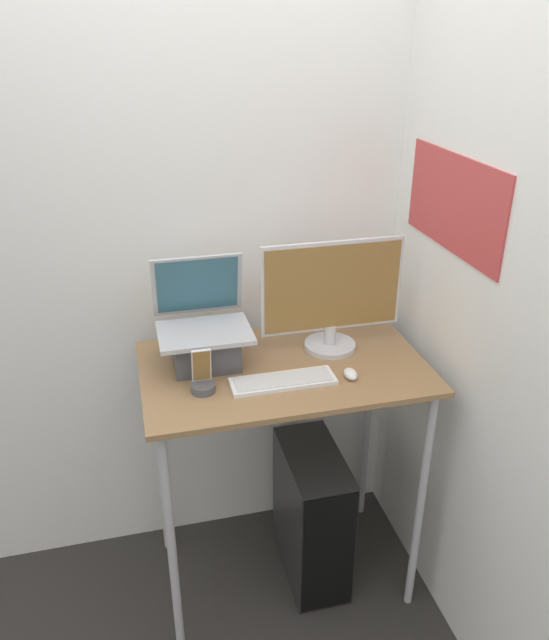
% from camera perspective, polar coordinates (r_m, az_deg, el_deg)
% --- Properties ---
extents(ground_plane, '(12.00, 12.00, 0.00)m').
position_cam_1_polar(ground_plane, '(2.65, 2.58, -26.78)').
color(ground_plane, '#2D2B28').
extents(wall_back, '(6.00, 0.05, 2.60)m').
position_cam_1_polar(wall_back, '(2.42, -1.50, 6.47)').
color(wall_back, white).
rests_on(wall_back, ground_plane).
extents(wall_side_right, '(0.06, 6.00, 2.60)m').
position_cam_1_polar(wall_side_right, '(2.03, 19.29, 1.07)').
color(wall_side_right, white).
rests_on(wall_side_right, ground_plane).
extents(desk, '(1.00, 0.61, 1.01)m').
position_cam_1_polar(desk, '(2.26, 0.82, -6.96)').
color(desk, '#936D47').
rests_on(desk, ground_plane).
extents(laptop, '(0.32, 0.28, 0.37)m').
position_cam_1_polar(laptop, '(2.17, -6.44, -1.64)').
color(laptop, '#4C4C51').
rests_on(laptop, desk).
extents(monitor, '(0.52, 0.19, 0.41)m').
position_cam_1_polar(monitor, '(2.23, 5.26, 2.04)').
color(monitor, silver).
rests_on(monitor, desk).
extents(keyboard, '(0.35, 0.11, 0.02)m').
position_cam_1_polar(keyboard, '(2.09, 0.78, -5.59)').
color(keyboard, white).
rests_on(keyboard, desk).
extents(mouse, '(0.04, 0.07, 0.03)m').
position_cam_1_polar(mouse, '(2.13, 6.96, -4.92)').
color(mouse, white).
rests_on(mouse, desk).
extents(cell_phone, '(0.08, 0.08, 0.15)m').
position_cam_1_polar(cell_phone, '(2.05, -6.58, -5.56)').
color(cell_phone, '#4C4C51').
rests_on(cell_phone, desk).
extents(computer_tower, '(0.22, 0.44, 0.59)m').
position_cam_1_polar(computer_tower, '(2.65, 3.43, -17.33)').
color(computer_tower, black).
rests_on(computer_tower, ground_plane).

